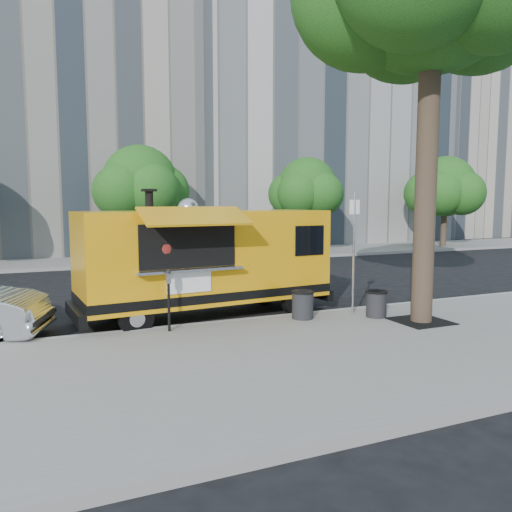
{
  "coord_description": "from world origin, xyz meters",
  "views": [
    {
      "loc": [
        -5.44,
        -11.74,
        2.91
      ],
      "look_at": [
        -0.38,
        0.0,
        1.53
      ],
      "focal_mm": 35.0,
      "sensor_mm": 36.0,
      "label": 1
    }
  ],
  "objects_px": {
    "sign_post": "(354,246)",
    "trash_bin_right": "(303,304)",
    "parking_meter": "(169,293)",
    "far_tree_b": "(140,183)",
    "food_truck": "(205,259)",
    "far_tree_d": "(445,187)",
    "trash_bin_left": "(376,303)",
    "far_tree_c": "(307,188)"
  },
  "relations": [
    {
      "from": "sign_post",
      "to": "trash_bin_right",
      "type": "height_order",
      "value": "sign_post"
    },
    {
      "from": "parking_meter",
      "to": "trash_bin_right",
      "type": "relative_size",
      "value": 2.01
    },
    {
      "from": "far_tree_b",
      "to": "food_truck",
      "type": "bearing_deg",
      "value": -93.19
    },
    {
      "from": "far_tree_d",
      "to": "sign_post",
      "type": "bearing_deg",
      "value": -139.3
    },
    {
      "from": "far_tree_b",
      "to": "far_tree_d",
      "type": "relative_size",
      "value": 0.97
    },
    {
      "from": "trash_bin_left",
      "to": "parking_meter",
      "type": "bearing_deg",
      "value": 172.48
    },
    {
      "from": "far_tree_c",
      "to": "trash_bin_right",
      "type": "bearing_deg",
      "value": -119.38
    },
    {
      "from": "parking_meter",
      "to": "trash_bin_left",
      "type": "bearing_deg",
      "value": -7.52
    },
    {
      "from": "trash_bin_right",
      "to": "far_tree_b",
      "type": "bearing_deg",
      "value": 94.87
    },
    {
      "from": "sign_post",
      "to": "food_truck",
      "type": "bearing_deg",
      "value": 152.13
    },
    {
      "from": "far_tree_d",
      "to": "food_truck",
      "type": "height_order",
      "value": "far_tree_d"
    },
    {
      "from": "food_truck",
      "to": "trash_bin_left",
      "type": "bearing_deg",
      "value": -36.04
    },
    {
      "from": "far_tree_b",
      "to": "trash_bin_left",
      "type": "relative_size",
      "value": 8.64
    },
    {
      "from": "sign_post",
      "to": "trash_bin_left",
      "type": "relative_size",
      "value": 4.72
    },
    {
      "from": "far_tree_b",
      "to": "trash_bin_left",
      "type": "bearing_deg",
      "value": -78.75
    },
    {
      "from": "far_tree_d",
      "to": "trash_bin_left",
      "type": "distance_m",
      "value": 21.98
    },
    {
      "from": "far_tree_b",
      "to": "food_truck",
      "type": "xyz_separation_m",
      "value": [
        -0.7,
        -12.53,
        -2.33
      ]
    },
    {
      "from": "parking_meter",
      "to": "trash_bin_right",
      "type": "distance_m",
      "value": 3.24
    },
    {
      "from": "far_tree_d",
      "to": "trash_bin_right",
      "type": "relative_size",
      "value": 8.49
    },
    {
      "from": "far_tree_c",
      "to": "parking_meter",
      "type": "height_order",
      "value": "far_tree_c"
    },
    {
      "from": "trash_bin_left",
      "to": "trash_bin_right",
      "type": "relative_size",
      "value": 0.96
    },
    {
      "from": "far_tree_b",
      "to": "food_truck",
      "type": "distance_m",
      "value": 12.77
    },
    {
      "from": "far_tree_d",
      "to": "parking_meter",
      "type": "bearing_deg",
      "value": -146.4
    },
    {
      "from": "far_tree_b",
      "to": "trash_bin_right",
      "type": "distance_m",
      "value": 14.58
    },
    {
      "from": "trash_bin_left",
      "to": "sign_post",
      "type": "bearing_deg",
      "value": 129.72
    },
    {
      "from": "food_truck",
      "to": "trash_bin_right",
      "type": "bearing_deg",
      "value": -45.46
    },
    {
      "from": "sign_post",
      "to": "trash_bin_left",
      "type": "distance_m",
      "value": 1.48
    },
    {
      "from": "parking_meter",
      "to": "food_truck",
      "type": "xyz_separation_m",
      "value": [
        1.3,
        1.52,
        0.52
      ]
    },
    {
      "from": "far_tree_d",
      "to": "trash_bin_right",
      "type": "bearing_deg",
      "value": -141.71
    },
    {
      "from": "far_tree_d",
      "to": "trash_bin_right",
      "type": "height_order",
      "value": "far_tree_d"
    },
    {
      "from": "far_tree_c",
      "to": "trash_bin_right",
      "type": "xyz_separation_m",
      "value": [
        -7.8,
        -13.85,
        -3.21
      ]
    },
    {
      "from": "food_truck",
      "to": "far_tree_d",
      "type": "bearing_deg",
      "value": 27.11
    },
    {
      "from": "far_tree_c",
      "to": "parking_meter",
      "type": "bearing_deg",
      "value": -128.66
    },
    {
      "from": "far_tree_d",
      "to": "sign_post",
      "type": "height_order",
      "value": "far_tree_d"
    },
    {
      "from": "trash_bin_right",
      "to": "trash_bin_left",
      "type": "bearing_deg",
      "value": -17.82
    },
    {
      "from": "far_tree_c",
      "to": "trash_bin_right",
      "type": "relative_size",
      "value": 7.83
    },
    {
      "from": "far_tree_b",
      "to": "trash_bin_left",
      "type": "height_order",
      "value": "far_tree_b"
    },
    {
      "from": "far_tree_d",
      "to": "trash_bin_left",
      "type": "height_order",
      "value": "far_tree_d"
    },
    {
      "from": "trash_bin_right",
      "to": "parking_meter",
      "type": "bearing_deg",
      "value": 178.26
    },
    {
      "from": "sign_post",
      "to": "trash_bin_right",
      "type": "bearing_deg",
      "value": 175.63
    },
    {
      "from": "far_tree_c",
      "to": "trash_bin_right",
      "type": "distance_m",
      "value": 16.21
    },
    {
      "from": "far_tree_c",
      "to": "far_tree_d",
      "type": "height_order",
      "value": "far_tree_d"
    }
  ]
}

